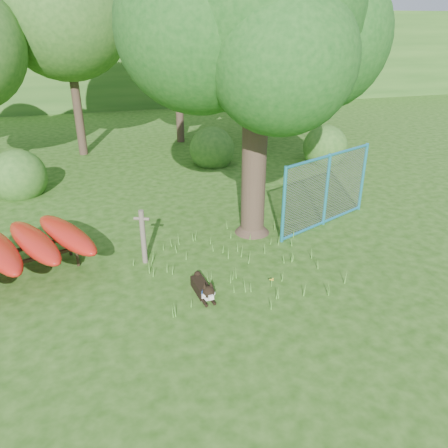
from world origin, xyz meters
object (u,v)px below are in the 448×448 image
object	(u,v)px
oak_tree	(256,21)
fence_section	(327,190)
kayak_rack	(17,246)
husky_dog	(204,289)

from	to	relation	value
oak_tree	fence_section	xyz separation A→B (m)	(2.15, -0.13, -4.22)
fence_section	kayak_rack	bearing A→B (deg)	160.34
oak_tree	husky_dog	world-z (taller)	oak_tree
kayak_rack	husky_dog	xyz separation A→B (m)	(3.74, -2.02, -0.54)
oak_tree	fence_section	distance (m)	4.73
oak_tree	kayak_rack	distance (m)	7.33
oak_tree	kayak_rack	bearing A→B (deg)	-173.46
kayak_rack	husky_dog	distance (m)	4.29
fence_section	husky_dog	bearing A→B (deg)	-171.84
kayak_rack	fence_section	bearing A→B (deg)	-13.07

